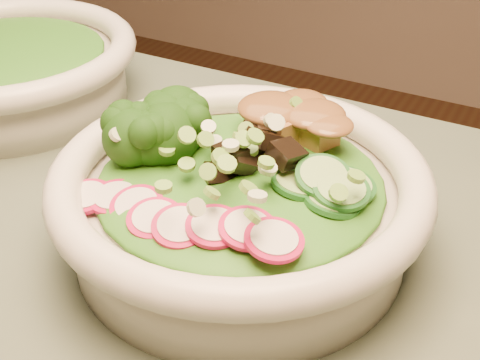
% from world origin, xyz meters
% --- Properties ---
extents(salad_bowl, '(0.28, 0.28, 0.08)m').
position_xyz_m(salad_bowl, '(0.09, 0.12, 0.79)').
color(salad_bowl, silver).
rests_on(salad_bowl, dining_table).
extents(side_bowl, '(0.28, 0.28, 0.07)m').
position_xyz_m(side_bowl, '(-0.25, 0.22, 0.79)').
color(side_bowl, silver).
rests_on(side_bowl, dining_table).
extents(lettuce_bed, '(0.22, 0.22, 0.03)m').
position_xyz_m(lettuce_bed, '(0.09, 0.12, 0.81)').
color(lettuce_bed, '#195812').
rests_on(lettuce_bed, salad_bowl).
extents(side_lettuce, '(0.18, 0.18, 0.02)m').
position_xyz_m(side_lettuce, '(-0.25, 0.22, 0.81)').
color(side_lettuce, '#195812').
rests_on(side_lettuce, side_bowl).
extents(broccoli_florets, '(0.09, 0.08, 0.05)m').
position_xyz_m(broccoli_florets, '(0.02, 0.12, 0.83)').
color(broccoli_florets, black).
rests_on(broccoli_florets, salad_bowl).
extents(radish_slices, '(0.12, 0.05, 0.02)m').
position_xyz_m(radish_slices, '(0.09, 0.05, 0.82)').
color(radish_slices, '#B00D40').
rests_on(radish_slices, salad_bowl).
extents(cucumber_slices, '(0.08, 0.08, 0.04)m').
position_xyz_m(cucumber_slices, '(0.16, 0.11, 0.83)').
color(cucumber_slices, '#84B765').
rests_on(cucumber_slices, salad_bowl).
extents(mushroom_heap, '(0.08, 0.08, 0.04)m').
position_xyz_m(mushroom_heap, '(0.09, 0.13, 0.83)').
color(mushroom_heap, black).
rests_on(mushroom_heap, salad_bowl).
extents(tofu_cubes, '(0.10, 0.07, 0.04)m').
position_xyz_m(tofu_cubes, '(0.10, 0.18, 0.83)').
color(tofu_cubes, '#966232').
rests_on(tofu_cubes, salad_bowl).
extents(peanut_sauce, '(0.07, 0.06, 0.02)m').
position_xyz_m(peanut_sauce, '(0.10, 0.18, 0.84)').
color(peanut_sauce, brown).
rests_on(peanut_sauce, tofu_cubes).
extents(scallion_garnish, '(0.20, 0.20, 0.03)m').
position_xyz_m(scallion_garnish, '(0.09, 0.12, 0.84)').
color(scallion_garnish, '#699E38').
rests_on(scallion_garnish, salad_bowl).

